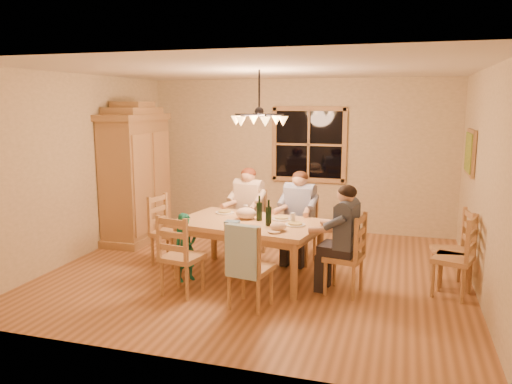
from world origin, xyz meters
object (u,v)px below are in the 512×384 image
(chair_far_left, at_px, (248,235))
(chair_end_left, at_px, (170,243))
(adult_plaid_man, at_px, (299,205))
(wine_bottle_a, at_px, (259,208))
(chair_end_right, at_px, (344,269))
(adult_slate_man, at_px, (345,226))
(dining_table, at_px, (249,229))
(chair_spare_back, at_px, (452,271))
(chandelier, at_px, (259,119))
(chair_near_right, at_px, (251,281))
(wine_bottle_b, at_px, (269,213))
(adult_woman, at_px, (248,201))
(armoire, at_px, (136,178))
(child, at_px, (186,247))
(chair_spare_front, at_px, (450,263))
(chair_far_right, at_px, (299,242))
(chair_near_left, at_px, (182,269))

(chair_far_left, distance_m, chair_end_left, 1.20)
(adult_plaid_man, bearing_deg, wine_bottle_a, 71.47)
(chair_end_right, distance_m, adult_plaid_man, 1.38)
(adult_slate_man, bearing_deg, adult_plaid_man, 46.64)
(chair_end_left, relative_size, adult_slate_man, 1.13)
(dining_table, xyz_separation_m, chair_spare_back, (2.51, 0.07, -0.36))
(chandelier, distance_m, chair_end_left, 2.22)
(chair_near_right, xyz_separation_m, chair_end_right, (0.96, 0.72, 0.00))
(wine_bottle_b, height_order, chair_spare_back, wine_bottle_b)
(dining_table, distance_m, adult_woman, 1.00)
(wine_bottle_a, bearing_deg, adult_slate_man, -14.39)
(armoire, relative_size, child, 2.57)
(chair_far_left, bearing_deg, chair_spare_front, 178.54)
(adult_woman, relative_size, wine_bottle_a, 2.65)
(chair_far_right, height_order, wine_bottle_b, wine_bottle_b)
(chair_end_right, height_order, wine_bottle_a, wine_bottle_a)
(chandelier, bearing_deg, wine_bottle_b, -59.08)
(chair_far_right, xyz_separation_m, chair_near_left, (-1.10, -1.58, 0.00))
(chair_end_right, height_order, adult_plaid_man, adult_plaid_man)
(chair_end_right, bearing_deg, chair_near_left, 116.57)
(chair_far_left, height_order, chair_near_left, same)
(chair_spare_back, bearing_deg, wine_bottle_b, 114.24)
(dining_table, bearing_deg, armoire, 152.11)
(chair_spare_back, bearing_deg, adult_plaid_man, 88.50)
(chair_end_left, bearing_deg, armoire, -123.65)
(dining_table, relative_size, adult_plaid_man, 2.30)
(dining_table, bearing_deg, chair_end_left, 170.31)
(adult_plaid_man, bearing_deg, chair_far_right, 9.69)
(adult_woman, distance_m, adult_plaid_man, 0.82)
(chair_near_right, height_order, chair_end_left, same)
(adult_plaid_man, height_order, wine_bottle_a, adult_plaid_man)
(chair_end_right, height_order, adult_woman, adult_woman)
(adult_woman, xyz_separation_m, child, (-0.44, -1.29, -0.39))
(chair_far_right, bearing_deg, adult_plaid_man, -170.31)
(chair_far_left, distance_m, child, 1.37)
(chair_far_left, bearing_deg, chandelier, 127.97)
(wine_bottle_a, bearing_deg, chair_end_left, 174.34)
(chair_spare_front, bearing_deg, chair_near_right, 111.54)
(chair_far_right, height_order, chair_end_left, same)
(chair_end_left, xyz_separation_m, adult_plaid_man, (1.76, 0.58, 0.54))
(chair_near_left, bearing_deg, wine_bottle_a, 59.94)
(wine_bottle_a, xyz_separation_m, child, (-0.86, -0.43, -0.48))
(chair_near_left, xyz_separation_m, chair_spare_back, (3.11, 0.86, 0.00))
(chair_spare_back, bearing_deg, chair_near_left, 123.70)
(adult_woman, height_order, adult_slate_man, same)
(chair_far_left, xyz_separation_m, wine_bottle_a, (0.42, -0.86, 0.62))
(armoire, relative_size, chair_near_left, 2.32)
(chair_far_left, xyz_separation_m, chair_end_left, (-0.96, -0.72, 0.00))
(chair_end_right, relative_size, child, 1.11)
(adult_woman, height_order, chair_spare_back, adult_woman)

